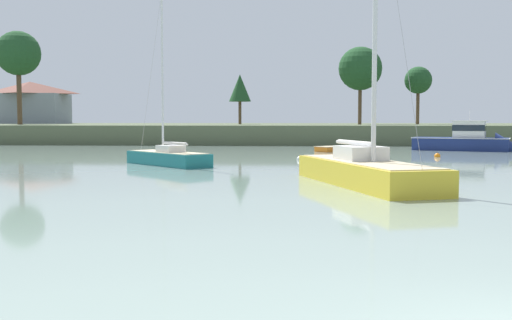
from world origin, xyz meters
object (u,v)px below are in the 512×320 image
object	(u,v)px
mooring_buoy_orange	(437,156)
mooring_buoy_white	(300,159)
dinghy_orange	(336,150)
sailboat_teal	(168,161)
cruiser_navy	(473,144)
sailboat_yellow	(365,178)

from	to	relation	value
mooring_buoy_orange	mooring_buoy_white	bearing A→B (deg)	-158.92
dinghy_orange	sailboat_teal	size ratio (longest dim) A/B	0.36
cruiser_navy	sailboat_teal	distance (m)	30.17
sailboat_yellow	cruiser_navy	world-z (taller)	sailboat_yellow
sailboat_yellow	dinghy_orange	bearing A→B (deg)	88.84
cruiser_navy	mooring_buoy_white	world-z (taller)	cruiser_navy
mooring_buoy_white	sailboat_yellow	bearing A→B (deg)	-80.29
dinghy_orange	mooring_buoy_orange	bearing A→B (deg)	-47.95
dinghy_orange	sailboat_yellow	world-z (taller)	sailboat_yellow
sailboat_yellow	cruiser_navy	size ratio (longest dim) A/B	1.38
dinghy_orange	mooring_buoy_orange	distance (m)	10.29
cruiser_navy	mooring_buoy_orange	world-z (taller)	cruiser_navy
sailboat_teal	mooring_buoy_orange	distance (m)	20.21
cruiser_navy	sailboat_teal	bearing A→B (deg)	-141.00
mooring_buoy_white	cruiser_navy	bearing A→B (deg)	41.80
sailboat_teal	mooring_buoy_orange	bearing A→B (deg)	26.59
mooring_buoy_orange	dinghy_orange	bearing A→B (deg)	132.05
sailboat_teal	mooring_buoy_white	world-z (taller)	sailboat_teal
sailboat_yellow	mooring_buoy_orange	size ratio (longest dim) A/B	27.25
dinghy_orange	cruiser_navy	world-z (taller)	cruiser_navy
cruiser_navy	sailboat_yellow	bearing A→B (deg)	-113.58
mooring_buoy_orange	sailboat_yellow	bearing A→B (deg)	-110.98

